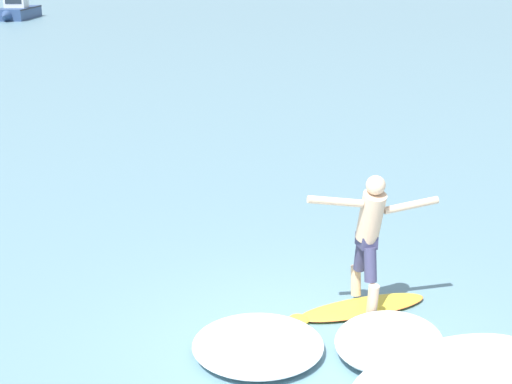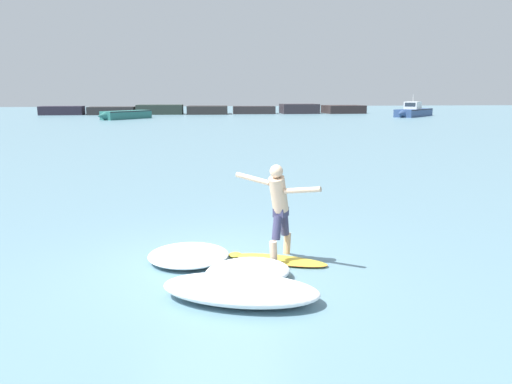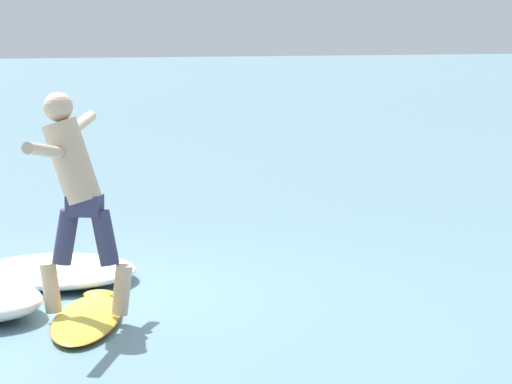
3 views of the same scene
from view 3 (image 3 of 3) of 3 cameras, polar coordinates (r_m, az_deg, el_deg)
ground_plane at (r=10.70m, az=-10.34°, el=-4.80°), size 200.00×200.00×0.00m
surfboard at (r=9.62m, az=-7.95°, el=-5.88°), size 1.85×1.24×0.22m
surfer at (r=9.43m, az=-8.55°, el=0.36°), size 1.37×1.03×1.73m
wave_foam_beside at (r=11.20m, az=-9.40°, el=-3.69°), size 1.77×1.77×0.21m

